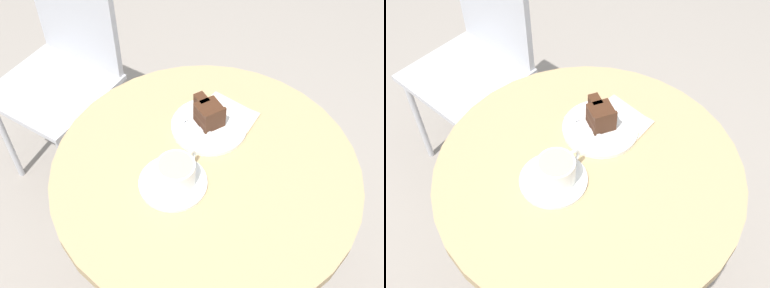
{
  "view_description": "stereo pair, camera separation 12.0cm",
  "coord_description": "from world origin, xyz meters",
  "views": [
    {
      "loc": [
        -0.62,
        -0.4,
        1.65
      ],
      "look_at": [
        0.01,
        0.05,
        0.74
      ],
      "focal_mm": 45.0,
      "sensor_mm": 36.0,
      "label": 1
    },
    {
      "loc": [
        -0.54,
        -0.49,
        1.65
      ],
      "look_at": [
        0.01,
        0.05,
        0.74
      ],
      "focal_mm": 45.0,
      "sensor_mm": 36.0,
      "label": 2
    }
  ],
  "objects": [
    {
      "name": "cafe_chair",
      "position": [
        0.22,
        0.76,
        0.53
      ],
      "size": [
        0.4,
        0.4,
        0.9
      ],
      "rotation": [
        0.0,
        0.0,
        4.77
      ],
      "color": "#BCBCC1",
      "rests_on": "ground"
    },
    {
      "name": "cake_plate",
      "position": [
        0.12,
        0.07,
        0.7
      ],
      "size": [
        0.2,
        0.2,
        0.01
      ],
      "color": "white",
      "rests_on": "cafe_table"
    },
    {
      "name": "coffee_cup",
      "position": [
        -0.08,
        0.03,
        0.74
      ],
      "size": [
        0.13,
        0.09,
        0.07
      ],
      "color": "white",
      "rests_on": "saucer"
    },
    {
      "name": "cafe_table",
      "position": [
        0.0,
        0.0,
        0.58
      ],
      "size": [
        0.78,
        0.78,
        0.7
      ],
      "color": "tan",
      "rests_on": "ground"
    },
    {
      "name": "fork",
      "position": [
        0.08,
        0.1,
        0.71
      ],
      "size": [
        0.03,
        0.15,
        0.0
      ],
      "rotation": [
        0.0,
        0.0,
        1.67
      ],
      "color": "silver",
      "rests_on": "cake_plate"
    },
    {
      "name": "napkin",
      "position": [
        0.16,
        0.05,
        0.7
      ],
      "size": [
        0.15,
        0.17,
        0.0
      ],
      "rotation": [
        0.0,
        0.0,
        4.67
      ],
      "color": "beige",
      "rests_on": "cafe_table"
    },
    {
      "name": "cake_slice",
      "position": [
        0.12,
        0.08,
        0.74
      ],
      "size": [
        0.08,
        0.1,
        0.07
      ],
      "rotation": [
        0.0,
        0.0,
        1.14
      ],
      "color": "#422619",
      "rests_on": "cake_plate"
    },
    {
      "name": "ground_plane",
      "position": [
        0.0,
        0.0,
        -0.01
      ],
      "size": [
        4.4,
        4.4,
        0.01
      ],
      "primitive_type": "cube",
      "color": "gray",
      "rests_on": "ground"
    },
    {
      "name": "teaspoon",
      "position": [
        -0.07,
        0.09,
        0.71
      ],
      "size": [
        0.11,
        0.03,
        0.0
      ],
      "rotation": [
        0.0,
        0.0,
        0.19
      ],
      "color": "silver",
      "rests_on": "saucer"
    },
    {
      "name": "saucer",
      "position": [
        -0.09,
        0.04,
        0.7
      ],
      "size": [
        0.17,
        0.17,
        0.01
      ],
      "color": "white",
      "rests_on": "cafe_table"
    }
  ]
}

